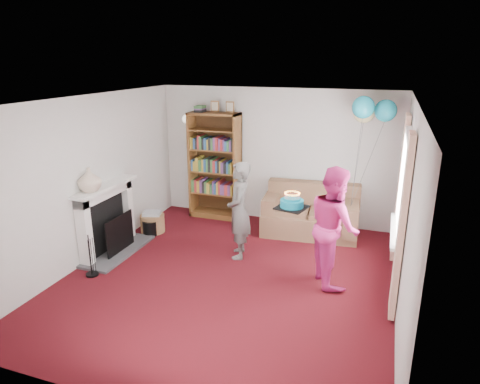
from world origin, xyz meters
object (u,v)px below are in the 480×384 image
at_px(bookcase, 215,167).
at_px(sofa, 310,215).
at_px(person_magenta, 334,226).
at_px(person_striped, 239,210).
at_px(birthday_cake, 292,203).

distance_m(bookcase, sofa, 2.05).
bearing_deg(person_magenta, sofa, -6.34).
relative_size(person_striped, person_magenta, 0.92).
distance_m(bookcase, person_striped, 1.90).
bearing_deg(person_striped, sofa, 129.39).
xyz_separation_m(sofa, birthday_cake, (0.01, -1.68, 0.76)).
xyz_separation_m(bookcase, person_striped, (1.04, -1.57, -0.23)).
distance_m(sofa, person_magenta, 1.83).
bearing_deg(sofa, person_striped, -128.61).
bearing_deg(person_magenta, person_striped, 51.72).
bearing_deg(person_magenta, bookcase, 26.93).
bearing_deg(bookcase, sofa, -6.98).
height_order(person_striped, birthday_cake, person_striped).
xyz_separation_m(bookcase, sofa, (1.92, -0.24, -0.67)).
bearing_deg(sofa, birthday_cake, -94.81).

